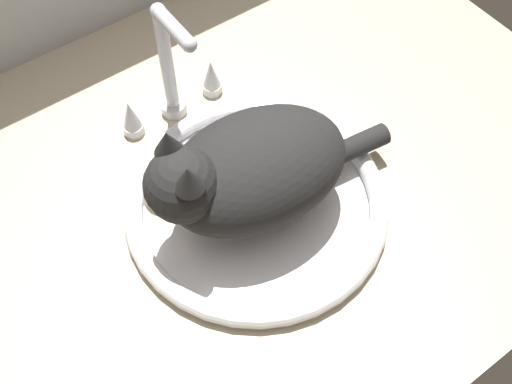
{
  "coord_description": "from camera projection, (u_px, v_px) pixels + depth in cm",
  "views": [
    {
      "loc": [
        -28.78,
        -43.38,
        78.26
      ],
      "look_at": [
        -1.42,
        -5.23,
        7.0
      ],
      "focal_mm": 43.65,
      "sensor_mm": 36.0,
      "label": 1
    }
  ],
  "objects": [
    {
      "name": "faucet",
      "position": [
        171.0,
        77.0,
        0.91
      ],
      "size": [
        17.67,
        10.82,
        21.12
      ],
      "color": "silver",
      "rests_on": "countertop"
    },
    {
      "name": "sink_basin",
      "position": [
        256.0,
        203.0,
        0.88
      ],
      "size": [
        37.34,
        37.34,
        2.67
      ],
      "color": "white",
      "rests_on": "countertop"
    },
    {
      "name": "cat",
      "position": [
        244.0,
        173.0,
        0.8
      ],
      "size": [
        36.67,
        20.27,
        17.1
      ],
      "color": "black",
      "rests_on": "sink_basin"
    },
    {
      "name": "countertop",
      "position": [
        243.0,
        184.0,
        0.93
      ],
      "size": [
        112.06,
        81.32,
        3.0
      ],
      "primitive_type": "cube",
      "color": "#B7A88E",
      "rests_on": "ground"
    }
  ]
}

